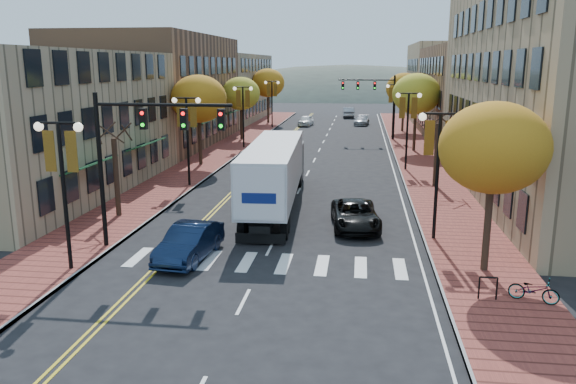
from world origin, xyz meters
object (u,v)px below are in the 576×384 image
(navy_sedan, at_px, (189,242))
(bicycle, at_px, (534,290))
(black_suv, at_px, (355,215))
(semi_truck, at_px, (276,169))

(navy_sedan, height_order, bicycle, navy_sedan)
(bicycle, bearing_deg, navy_sedan, 97.62)
(navy_sedan, distance_m, bicycle, 13.58)
(bicycle, bearing_deg, black_suv, 56.37)
(black_suv, relative_size, bicycle, 2.98)
(semi_truck, relative_size, black_suv, 3.16)
(black_suv, bearing_deg, bicycle, -60.42)
(semi_truck, height_order, bicycle, semi_truck)
(semi_truck, bearing_deg, bicycle, -51.89)
(navy_sedan, relative_size, black_suv, 0.92)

